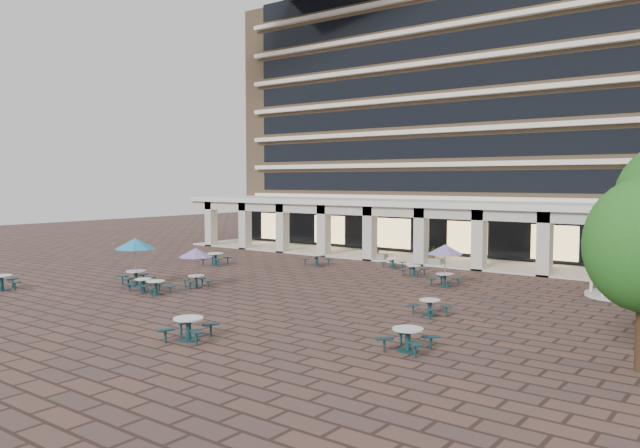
# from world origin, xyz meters

# --- Properties ---
(ground) EXTENTS (120.00, 120.00, 0.00)m
(ground) POSITION_xyz_m (0.00, 0.00, 0.00)
(ground) COLOR brown
(ground) RESTS_ON ground
(apartment_building) EXTENTS (40.00, 15.50, 25.20)m
(apartment_building) POSITION_xyz_m (0.00, 25.47, 12.60)
(apartment_building) COLOR #8B704E
(apartment_building) RESTS_ON ground
(retail_arcade) EXTENTS (42.00, 6.60, 4.40)m
(retail_arcade) POSITION_xyz_m (0.00, 14.80, 3.00)
(retail_arcade) COLOR white
(retail_arcade) RESTS_ON ground
(picnic_table_0) EXTENTS (2.17, 2.17, 0.80)m
(picnic_table_0) POSITION_xyz_m (-11.04, -10.07, 0.48)
(picnic_table_0) COLOR #163B42
(picnic_table_0) RESTS_ON ground
(picnic_table_1) EXTENTS (1.67, 1.67, 0.66)m
(picnic_table_1) POSITION_xyz_m (-4.77, -5.65, 0.39)
(picnic_table_1) COLOR #163B42
(picnic_table_1) RESTS_ON ground
(picnic_table_2) EXTENTS (2.28, 2.28, 0.83)m
(picnic_table_2) POSITION_xyz_m (5.02, -11.00, 0.50)
(picnic_table_2) COLOR #163B42
(picnic_table_2) RESTS_ON ground
(picnic_table_3) EXTENTS (1.83, 1.83, 0.80)m
(picnic_table_3) POSITION_xyz_m (12.18, -7.44, 0.48)
(picnic_table_3) COLOR #163B42
(picnic_table_3) RESTS_ON ground
(picnic_table_4) EXTENTS (2.28, 2.28, 2.63)m
(picnic_table_4) POSITION_xyz_m (-6.65, -4.73, 2.24)
(picnic_table_4) COLOR #163B42
(picnic_table_4) RESTS_ON ground
(picnic_table_5) EXTENTS (1.74, 1.74, 0.71)m
(picnic_table_5) POSITION_xyz_m (-3.46, -5.86, 0.42)
(picnic_table_5) COLOR #163B42
(picnic_table_5) RESTS_ON ground
(picnic_table_6) EXTENTS (1.88, 1.88, 2.17)m
(picnic_table_6) POSITION_xyz_m (-3.38, -3.20, 1.84)
(picnic_table_6) COLOR #163B42
(picnic_table_6) RESTS_ON ground
(picnic_table_7) EXTENTS (1.82, 1.82, 0.69)m
(picnic_table_7) POSITION_xyz_m (10.11, -1.79, 0.41)
(picnic_table_7) COLOR #163B42
(picnic_table_7) RESTS_ON ground
(picnic_table_8) EXTENTS (1.84, 1.84, 0.77)m
(picnic_table_8) POSITION_xyz_m (-3.45, 7.73, 0.46)
(picnic_table_8) COLOR #163B42
(picnic_table_8) RESTS_ON ground
(picnic_table_10) EXTENTS (1.57, 1.57, 0.67)m
(picnic_table_10) POSITION_xyz_m (4.12, 7.69, 0.40)
(picnic_table_10) COLOR #163B42
(picnic_table_10) RESTS_ON ground
(picnic_table_11) EXTENTS (2.01, 2.01, 2.32)m
(picnic_table_11) POSITION_xyz_m (7.30, 5.42, 1.97)
(picnic_table_11) COLOR #163B42
(picnic_table_11) RESTS_ON ground
(picnic_table_12) EXTENTS (2.21, 2.21, 0.84)m
(picnic_table_12) POSITION_xyz_m (-9.21, 3.71, 0.50)
(picnic_table_12) COLOR #163B42
(picnic_table_12) RESTS_ON ground
(picnic_table_13) EXTENTS (1.49, 1.49, 0.64)m
(picnic_table_13) POSITION_xyz_m (1.27, 10.00, 0.38)
(picnic_table_13) COLOR #163B42
(picnic_table_13) RESTS_ON ground
(gazebo) EXTENTS (3.78, 3.78, 3.52)m
(gazebo) POSITION_xyz_m (15.79, 7.85, 2.65)
(gazebo) COLOR beige
(gazebo) RESTS_ON ground
(planter_left) EXTENTS (1.50, 0.62, 1.14)m
(planter_left) POSITION_xyz_m (-1.78, 12.90, 0.41)
(planter_left) COLOR gray
(planter_left) RESTS_ON ground
(planter_right) EXTENTS (1.50, 0.71, 1.36)m
(planter_right) POSITION_xyz_m (2.74, 12.90, 0.59)
(planter_right) COLOR gray
(planter_right) RESTS_ON ground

